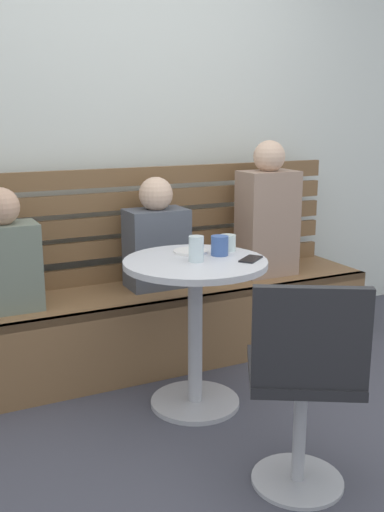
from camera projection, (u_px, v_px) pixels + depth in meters
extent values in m
plane|color=#42424C|center=(263.00, 470.00, 2.40)|extent=(8.00, 8.00, 0.00)
cube|color=silver|center=(119.00, 106.00, 3.49)|extent=(5.20, 0.10, 2.90)
cube|color=brown|center=(150.00, 326.00, 3.40)|extent=(2.70, 0.52, 0.44)
cube|color=brown|center=(167.00, 304.00, 3.14)|extent=(2.70, 0.04, 0.04)
cube|color=brown|center=(134.00, 270.00, 3.54)|extent=(2.65, 0.04, 0.10)
cube|color=brown|center=(134.00, 246.00, 3.51)|extent=(2.65, 0.04, 0.10)
cube|color=brown|center=(133.00, 223.00, 3.48)|extent=(2.65, 0.04, 0.10)
cube|color=brown|center=(133.00, 200.00, 3.44)|extent=(2.65, 0.04, 0.10)
cube|color=brown|center=(132.00, 177.00, 3.41)|extent=(2.65, 0.04, 0.10)
cylinder|color=#ADADB2|center=(196.00, 402.00, 2.94)|extent=(0.44, 0.44, 0.02)
cylinder|color=#ADADB2|center=(196.00, 335.00, 2.86)|extent=(0.07, 0.07, 0.69)
cylinder|color=silver|center=(196.00, 263.00, 2.78)|extent=(0.68, 0.68, 0.03)
cylinder|color=#ADADB2|center=(297.00, 480.00, 2.32)|extent=(0.36, 0.36, 0.02)
cylinder|color=#ADADB2|center=(300.00, 430.00, 2.27)|extent=(0.05, 0.05, 0.45)
cube|color=#232326|center=(302.00, 371.00, 2.21)|extent=(0.55, 0.55, 0.04)
cube|color=#232326|center=(311.00, 338.00, 2.00)|extent=(0.37, 0.23, 0.36)
cube|color=#9E7F6B|center=(267.00, 223.00, 3.59)|extent=(0.34, 0.22, 0.63)
sphere|color=#DBB293|center=(269.00, 156.00, 3.50)|extent=(0.19, 0.19, 0.19)
cube|color=#4C515B|center=(157.00, 248.00, 3.35)|extent=(0.34, 0.22, 0.45)
sphere|color=#DBB293|center=(156.00, 194.00, 3.28)|extent=(0.19, 0.19, 0.19)
cube|color=slate|center=(5.00, 267.00, 2.95)|extent=(0.34, 0.22, 0.44)
sphere|color=tan|center=(0.00, 207.00, 2.88)|extent=(0.19, 0.19, 0.19)
cylinder|color=silver|center=(228.00, 243.00, 2.95)|extent=(0.08, 0.08, 0.08)
cylinder|color=#3D5B9E|center=(220.00, 246.00, 2.85)|extent=(0.08, 0.08, 0.09)
cylinder|color=silver|center=(196.00, 249.00, 2.73)|extent=(0.07, 0.07, 0.12)
cylinder|color=white|center=(191.00, 251.00, 2.91)|extent=(0.17, 0.17, 0.01)
cube|color=black|center=(251.00, 259.00, 2.77)|extent=(0.15, 0.14, 0.01)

